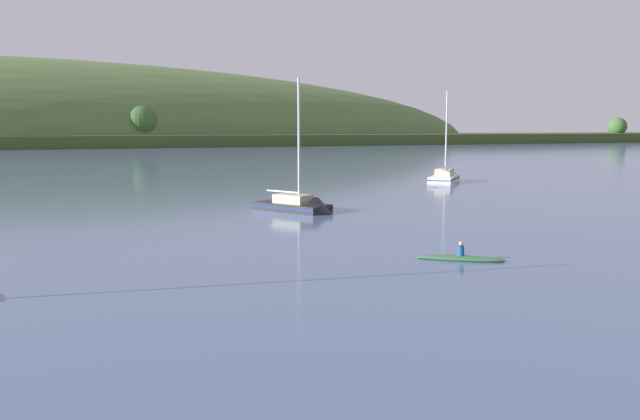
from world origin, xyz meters
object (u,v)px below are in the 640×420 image
mooring_buoy_off_fishing_boat (309,197)px  sailboat_far_left (300,209)px  sailboat_near_mooring (445,179)px  canoe_with_paddler (461,258)px

mooring_buoy_off_fishing_boat → sailboat_far_left: bearing=-114.7°
sailboat_near_mooring → canoe_with_paddler: (-24.45, -38.82, -0.20)m
canoe_with_paddler → mooring_buoy_off_fishing_boat: canoe_with_paddler is taller
canoe_with_paddler → mooring_buoy_off_fishing_boat: 28.93m
sailboat_near_mooring → mooring_buoy_off_fishing_boat: bearing=158.4°
canoe_with_paddler → sailboat_far_left: bearing=-52.4°
sailboat_near_mooring → sailboat_far_left: size_ratio=1.05×
sailboat_far_left → canoe_with_paddler: sailboat_far_left is taller
sailboat_near_mooring → sailboat_far_left: (-25.49, -19.24, -0.11)m
sailboat_near_mooring → sailboat_far_left: sailboat_near_mooring is taller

